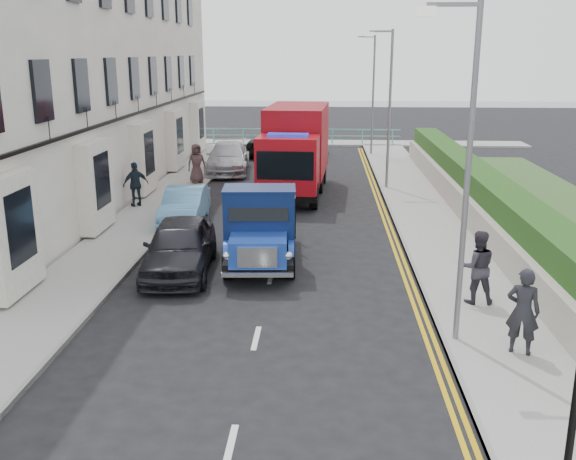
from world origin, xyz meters
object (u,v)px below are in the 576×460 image
(lamp_near, at_px, (463,159))
(parked_car_front, at_px, (180,246))
(red_lorry, at_px, (296,148))
(lamp_mid, at_px, (387,100))
(bedford_lorry, at_px, (260,232))
(lamp_far, at_px, (371,88))
(pedestrian_east_near, at_px, (523,311))

(lamp_near, distance_m, parked_car_front, 8.63)
(parked_car_front, bearing_deg, red_lorry, 71.46)
(lamp_mid, distance_m, red_lorry, 4.56)
(bedford_lorry, relative_size, parked_car_front, 1.14)
(lamp_mid, height_order, parked_car_front, lamp_mid)
(lamp_mid, bearing_deg, lamp_near, -90.00)
(lamp_far, height_order, red_lorry, lamp_far)
(lamp_near, relative_size, lamp_mid, 1.00)
(lamp_far, bearing_deg, parked_car_front, -107.31)
(pedestrian_east_near, bearing_deg, lamp_far, -66.22)
(lamp_near, height_order, red_lorry, lamp_near)
(lamp_near, xyz_separation_m, red_lorry, (-3.98, 15.01, -1.99))
(lamp_far, xyz_separation_m, red_lorry, (-3.98, -10.99, -1.99))
(lamp_near, height_order, lamp_far, same)
(red_lorry, distance_m, parked_car_front, 11.18)
(lamp_far, bearing_deg, red_lorry, -109.90)
(lamp_far, relative_size, red_lorry, 0.95)
(parked_car_front, bearing_deg, lamp_near, -36.04)
(lamp_mid, distance_m, parked_car_front, 13.94)
(parked_car_front, bearing_deg, lamp_far, 68.74)
(lamp_mid, height_order, lamp_far, same)
(lamp_mid, height_order, pedestrian_east_near, lamp_mid)
(bedford_lorry, distance_m, red_lorry, 10.36)
(lamp_near, xyz_separation_m, bedford_lorry, (-4.54, 4.71, -2.90))
(bedford_lorry, xyz_separation_m, pedestrian_east_near, (5.82, -5.33, -0.07))
(lamp_near, bearing_deg, pedestrian_east_near, -25.77)
(red_lorry, bearing_deg, lamp_mid, 17.50)
(red_lorry, relative_size, pedestrian_east_near, 4.05)
(red_lorry, bearing_deg, parked_car_front, -101.10)
(lamp_far, distance_m, red_lorry, 11.86)
(lamp_near, distance_m, red_lorry, 15.65)
(lamp_mid, xyz_separation_m, bedford_lorry, (-4.54, -11.29, -2.90))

